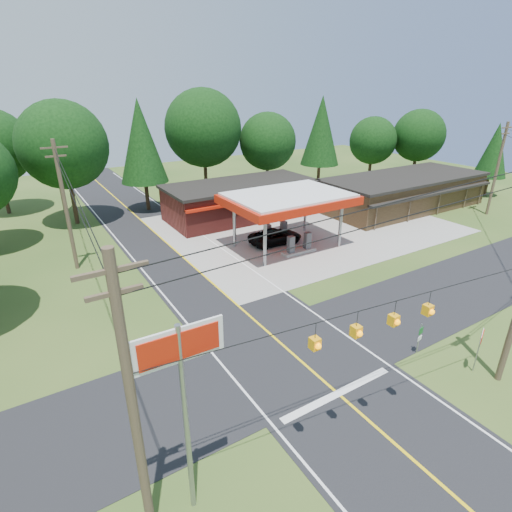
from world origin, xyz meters
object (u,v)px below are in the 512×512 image
gas_canopy (288,200)px  big_stop_sign (182,378)px  suv_car (275,236)px  octagonal_stop_sign (481,340)px  sedan_car (269,212)px

gas_canopy → big_stop_sign: (-17.00, -18.01, 1.26)m
suv_car → octagonal_stop_sign: (-1.50, -20.11, 1.20)m
suv_car → octagonal_stop_sign: size_ratio=1.97×
sedan_car → big_stop_sign: big_stop_sign is taller
sedan_car → octagonal_stop_sign: bearing=-112.1°
gas_canopy → big_stop_sign: big_stop_sign is taller
sedan_car → suv_car: bearing=-129.9°
suv_car → gas_canopy: bearing=-153.7°
octagonal_stop_sign → sedan_car: bearing=78.9°
sedan_car → octagonal_stop_sign: size_ratio=1.37×
sedan_car → gas_canopy: bearing=-123.5°
gas_canopy → sedan_car: gas_canopy is taller
suv_car → big_stop_sign: big_stop_sign is taller
sedan_car → big_stop_sign: bearing=-139.0°
big_stop_sign → octagonal_stop_sign: 15.47m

